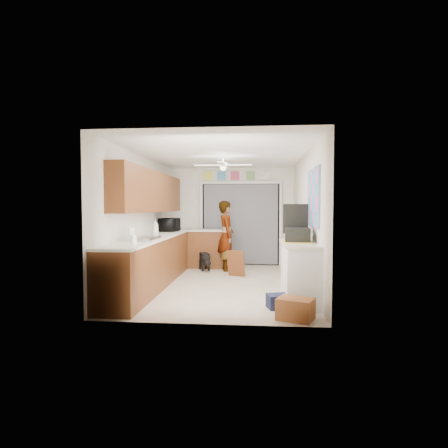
{
  "coord_description": "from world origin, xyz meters",
  "views": [
    {
      "loc": [
        0.67,
        -7.18,
        1.51
      ],
      "look_at": [
        0.0,
        0.4,
        1.15
      ],
      "focal_mm": 30.0,
      "sensor_mm": 36.0,
      "label": 1
    }
  ],
  "objects": [
    {
      "name": "cardboard_box",
      "position": [
        1.19,
        -2.2,
        0.14
      ],
      "size": [
        0.55,
        0.49,
        0.29
      ],
      "primitive_type": "cube",
      "rotation": [
        0.0,
        0.0,
        -0.39
      ],
      "color": "#A45533",
      "rests_on": "floor"
    },
    {
      "name": "man",
      "position": [
        -0.05,
        1.55,
        0.82
      ],
      "size": [
        0.51,
        0.67,
        1.64
      ],
      "primitive_type": "imported",
      "rotation": [
        0.0,
        0.0,
        1.8
      ],
      "color": "white",
      "rests_on": "floor"
    },
    {
      "name": "back_opening_recess",
      "position": [
        0.25,
        2.47,
        1.05
      ],
      "size": [
        2.0,
        0.06,
        2.1
      ],
      "primitive_type": "cube",
      "color": "black",
      "rests_on": "wall_back"
    },
    {
      "name": "dog",
      "position": [
        -0.57,
        1.55,
        0.23
      ],
      "size": [
        0.44,
        0.63,
        0.46
      ],
      "primitive_type": "cube",
      "rotation": [
        0.0,
        0.0,
        0.36
      ],
      "color": "black",
      "rests_on": "floor"
    },
    {
      "name": "jar_a",
      "position": [
        -1.19,
        -1.69,
        1.01
      ],
      "size": [
        0.11,
        0.11,
        0.14
      ],
      "primitive_type": "cylinder",
      "rotation": [
        0.0,
        0.0,
        -0.16
      ],
      "color": "silver",
      "rests_on": "left_countertop"
    },
    {
      "name": "wall_right",
      "position": [
        1.6,
        0.0,
        1.25
      ],
      "size": [
        0.0,
        5.0,
        5.0
      ],
      "primitive_type": "plane",
      "rotation": [
        1.57,
        0.0,
        -1.57
      ],
      "color": "silver",
      "rests_on": "ground"
    },
    {
      "name": "curtain_panel",
      "position": [
        0.25,
        2.43,
        1.05
      ],
      "size": [
        1.9,
        0.03,
        2.05
      ],
      "primitive_type": "cube",
      "color": "slate",
      "rests_on": "wall_back"
    },
    {
      "name": "ceiling",
      "position": [
        0.0,
        0.0,
        2.5
      ],
      "size": [
        5.0,
        5.0,
        0.0
      ],
      "primitive_type": "plane",
      "rotation": [
        3.14,
        0.0,
        0.0
      ],
      "color": "white",
      "rests_on": "ground"
    },
    {
      "name": "upper_cabinets",
      "position": [
        -1.44,
        0.2,
        1.8
      ],
      "size": [
        0.32,
        4.0,
        0.8
      ],
      "primitive_type": "cube",
      "color": "brown",
      "rests_on": "wall_left"
    },
    {
      "name": "door_trim_head",
      "position": [
        0.25,
        2.44,
        2.12
      ],
      "size": [
        2.1,
        0.04,
        0.06
      ],
      "primitive_type": "cube",
      "color": "white",
      "rests_on": "wall_back"
    },
    {
      "name": "right_counter_top",
      "position": [
        1.34,
        -1.2,
        0.92
      ],
      "size": [
        0.54,
        1.44,
        0.04
      ],
      "primitive_type": "cube",
      "color": "white",
      "rests_on": "right_counter_base"
    },
    {
      "name": "header_frame_0",
      "position": [
        -0.6,
        2.47,
        2.3
      ],
      "size": [
        0.22,
        0.02,
        0.22
      ],
      "primitive_type": "cube",
      "color": "#EBEE4F",
      "rests_on": "wall_back"
    },
    {
      "name": "header_frame_3",
      "position": [
        0.5,
        2.47,
        2.3
      ],
      "size": [
        0.22,
        0.02,
        0.22
      ],
      "primitive_type": "cube",
      "color": "#73A55E",
      "rests_on": "wall_back"
    },
    {
      "name": "route66_sign",
      "position": [
        -0.95,
        2.47,
        2.3
      ],
      "size": [
        0.22,
        0.02,
        0.26
      ],
      "primitive_type": "cube",
      "color": "silver",
      "rests_on": "wall_back"
    },
    {
      "name": "door_trim_left",
      "position": [
        -0.77,
        2.44,
        1.05
      ],
      "size": [
        0.06,
        0.04,
        2.1
      ],
      "primitive_type": "cube",
      "color": "white",
      "rests_on": "wall_back"
    },
    {
      "name": "left_base_cabinets",
      "position": [
        -1.3,
        0.0,
        0.45
      ],
      "size": [
        0.6,
        4.8,
        0.9
      ],
      "primitive_type": "cube",
      "color": "brown",
      "rests_on": "floor"
    },
    {
      "name": "floor",
      "position": [
        0.0,
        0.0,
        0.0
      ],
      "size": [
        5.0,
        5.0,
        0.0
      ],
      "primitive_type": "plane",
      "color": "#BFB09A",
      "rests_on": "ground"
    },
    {
      "name": "wall_back",
      "position": [
        0.0,
        2.5,
        1.25
      ],
      "size": [
        3.2,
        0.0,
        3.2
      ],
      "primitive_type": "plane",
      "rotation": [
        1.57,
        0.0,
        0.0
      ],
      "color": "silver",
      "rests_on": "ground"
    },
    {
      "name": "header_frame_2",
      "position": [
        0.1,
        2.47,
        2.3
      ],
      "size": [
        0.22,
        0.02,
        0.22
      ],
      "primitive_type": "cube",
      "color": "#BD4765",
      "rests_on": "wall_back"
    },
    {
      "name": "soap_bottle",
      "position": [
        -1.38,
        0.21,
        1.09
      ],
      "size": [
        0.13,
        0.13,
        0.31
      ],
      "primitive_type": "imported",
      "rotation": [
        0.0,
        0.0,
        0.06
      ],
      "color": "silver",
      "rests_on": "left_countertop"
    },
    {
      "name": "suitcase_rim",
      "position": [
        1.32,
        -1.08,
        0.94
      ],
      "size": [
        0.47,
        0.6,
        0.02
      ],
      "primitive_type": "cube",
      "rotation": [
        0.0,
        0.0,
        -0.06
      ],
      "color": "yellow",
      "rests_on": "suitcase"
    },
    {
      "name": "wall_left",
      "position": [
        -1.6,
        0.0,
        1.25
      ],
      "size": [
        0.0,
        5.0,
        5.0
      ],
      "primitive_type": "plane",
      "rotation": [
        1.57,
        0.0,
        1.57
      ],
      "color": "silver",
      "rests_on": "ground"
    },
    {
      "name": "suitcase_lid",
      "position": [
        1.32,
        -0.79,
        1.3
      ],
      "size": [
        0.42,
        0.05,
        0.5
      ],
      "primitive_type": "cube",
      "rotation": [
        0.0,
        0.0,
        -0.06
      ],
      "color": "black",
      "rests_on": "suitcase"
    },
    {
      "name": "left_countertop",
      "position": [
        -1.29,
        0.0,
        0.92
      ],
      "size": [
        0.62,
        4.8,
        0.04
      ],
      "primitive_type": "cube",
      "color": "white",
      "rests_on": "left_base_cabinets"
    },
    {
      "name": "header_frame_1",
      "position": [
        -0.25,
        2.47,
        2.3
      ],
      "size": [
        0.22,
        0.02,
        0.22
      ],
      "primitive_type": "cube",
      "color": "#4C97CA",
      "rests_on": "wall_back"
    },
    {
      "name": "door_trim_right",
      "position": [
        1.27,
        2.44,
        1.05
      ],
      "size": [
        0.06,
        0.04,
        2.1
      ],
      "primitive_type": "cube",
      "color": "white",
      "rests_on": "wall_back"
    },
    {
      "name": "microwave",
      "position": [
        -1.31,
        1.18,
        1.09
      ],
      "size": [
        0.4,
        0.56,
        0.3
      ],
      "primitive_type": "imported",
      "rotation": [
        0.0,
        0.0,
        1.51
      ],
      "color": "black",
      "rests_on": "left_countertop"
    },
    {
      "name": "paper_towel_roll",
      "position": [
        -1.37,
        -1.29,
        1.05
      ],
      "size": [
        0.11,
        0.11,
        0.22
      ],
      "primitive_type": "cylinder",
      "rotation": [
        0.0,
        0.0,
        -0.08
      ],
      "color": "white",
      "rests_on": "left_countertop"
    },
    {
      "name": "wall_front",
      "position": [
        0.0,
        -2.5,
        1.25
      ],
      "size": [
        3.2,
        0.0,
        3.2
      ],
      "primitive_type": "plane",
      "rotation": [
        -1.57,
        0.0,
        0.0
      ],
      "color": "silver",
      "rests_on": "ground"
    },
    {
      "name": "peninsula_top",
      "position": [
        -0.5,
        2.0,
        0.92
      ],
      "size": [
        1.04,
        0.64,
        0.04
      ],
      "primitive_type": "cube",
      "color": "white",
      "rests_on": "peninsula_base"
    },
    {
      "name": "sink_basin",
      "position": [
        -1.29,
        -1.0,
        0.95
      ],
      "size": [
        0.5,
        0.76,
        0.06
      ],
      "primitive_type": "cube",
      "color": "silver",
      "rests_on": "left_countertop"
    },
    {
      "name": "navy_crate",
      "position": [
        1.0,
        -1.66,
        0.1
      ],
      "size": [
        0.39,
        0.35,
        0.21
      ],
      "primitive_type": "cube",
      "rotation": [
        0.0,
        0.0,
        0.25
      ],
      "color": "#141A33",
      "rests_on": "floor"
    },
    {
      "name": "abstract_painting",
      "position": [
        1.58,
        -1.0,
        1.65
      ],
      "size": [
        0.03,
        1.15,
        0.95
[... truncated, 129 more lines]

